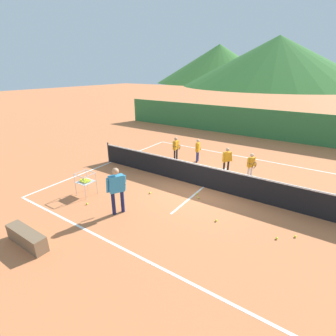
{
  "coord_description": "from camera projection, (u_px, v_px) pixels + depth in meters",
  "views": [
    {
      "loc": [
        3.93,
        -8.57,
        4.58
      ],
      "look_at": [
        -0.83,
        -1.44,
        1.15
      ],
      "focal_mm": 26.4,
      "sensor_mm": 36.0,
      "label": 1
    }
  ],
  "objects": [
    {
      "name": "ground_plane",
      "position": [
        203.0,
        187.0,
        10.35
      ],
      "size": [
        120.0,
        120.0,
        0.0
      ],
      "primitive_type": "plane",
      "color": "#C67042"
    },
    {
      "name": "line_baseline_far",
      "position": [
        240.0,
        156.0,
        13.98
      ],
      "size": [
        10.83,
        0.08,
        0.01
      ],
      "primitive_type": "cube",
      "color": "white",
      "rests_on": "ground"
    },
    {
      "name": "tennis_ball_4",
      "position": [
        114.0,
        204.0,
        8.96
      ],
      "size": [
        0.07,
        0.07,
        0.07
      ],
      "primitive_type": "sphere",
      "color": "yellow",
      "rests_on": "ground"
    },
    {
      "name": "line_sideline_west",
      "position": [
        112.0,
        162.0,
        13.14
      ],
      "size": [
        0.08,
        9.42,
        0.01
      ],
      "primitive_type": "cube",
      "color": "white",
      "rests_on": "ground"
    },
    {
      "name": "tennis_ball_5",
      "position": [
        216.0,
        221.0,
        7.99
      ],
      "size": [
        0.07,
        0.07,
        0.07
      ],
      "primitive_type": "sphere",
      "color": "yellow",
      "rests_on": "ground"
    },
    {
      "name": "tennis_ball_3",
      "position": [
        150.0,
        193.0,
        9.78
      ],
      "size": [
        0.07,
        0.07,
        0.07
      ],
      "primitive_type": "sphere",
      "color": "yellow",
      "rests_on": "ground"
    },
    {
      "name": "windscreen_fence",
      "position": [
        264.0,
        124.0,
        17.3
      ],
      "size": [
        23.82,
        0.08,
        2.03
      ],
      "primitive_type": "cube",
      "color": "#33753D",
      "rests_on": "ground"
    },
    {
      "name": "student_0",
      "position": [
        176.0,
        147.0,
        13.14
      ],
      "size": [
        0.42,
        0.6,
        1.26
      ],
      "color": "black",
      "rests_on": "ground"
    },
    {
      "name": "hill_1",
      "position": [
        276.0,
        61.0,
        69.61
      ],
      "size": [
        52.22,
        52.22,
        13.35
      ],
      "primitive_type": "cone",
      "color": "#2D6628",
      "rests_on": "ground"
    },
    {
      "name": "hill_0",
      "position": [
        218.0,
        64.0,
        87.4
      ],
      "size": [
        43.49,
        43.49,
        12.76
      ],
      "primitive_type": "cone",
      "color": "#38702D",
      "rests_on": "ground"
    },
    {
      "name": "line_service_center",
      "position": [
        203.0,
        187.0,
        10.34
      ],
      "size": [
        0.08,
        5.02,
        0.01
      ],
      "primitive_type": "cube",
      "color": "white",
      "rests_on": "ground"
    },
    {
      "name": "student_3",
      "position": [
        251.0,
        164.0,
        10.87
      ],
      "size": [
        0.41,
        0.66,
        1.19
      ],
      "color": "silver",
      "rests_on": "ground"
    },
    {
      "name": "instructor",
      "position": [
        117.0,
        187.0,
        8.13
      ],
      "size": [
        0.53,
        0.83,
        1.66
      ],
      "color": "#191E4C",
      "rests_on": "ground"
    },
    {
      "name": "tennis_ball_7",
      "position": [
        198.0,
        198.0,
        9.42
      ],
      "size": [
        0.07,
        0.07,
        0.07
      ],
      "primitive_type": "sphere",
      "color": "yellow",
      "rests_on": "ground"
    },
    {
      "name": "student_1",
      "position": [
        198.0,
        148.0,
        12.91
      ],
      "size": [
        0.27,
        0.51,
        1.23
      ],
      "color": "navy",
      "rests_on": "ground"
    },
    {
      "name": "courtside_bench",
      "position": [
        27.0,
        238.0,
        6.87
      ],
      "size": [
        1.5,
        0.36,
        0.46
      ],
      "primitive_type": "cube",
      "color": "brown",
      "rests_on": "ground"
    },
    {
      "name": "tennis_ball_0",
      "position": [
        295.0,
        236.0,
        7.23
      ],
      "size": [
        0.07,
        0.07,
        0.07
      ],
      "primitive_type": "sphere",
      "color": "yellow",
      "rests_on": "ground"
    },
    {
      "name": "student_2",
      "position": [
        227.0,
        158.0,
        11.4
      ],
      "size": [
        0.42,
        0.49,
        1.27
      ],
      "color": "black",
      "rests_on": "ground"
    },
    {
      "name": "tennis_net",
      "position": [
        204.0,
        176.0,
        10.16
      ],
      "size": [
        11.22,
        0.08,
        1.05
      ],
      "color": "#333338",
      "rests_on": "ground"
    },
    {
      "name": "tennis_ball_6",
      "position": [
        277.0,
        238.0,
        7.15
      ],
      "size": [
        0.07,
        0.07,
        0.07
      ],
      "primitive_type": "sphere",
      "color": "yellow",
      "rests_on": "ground"
    },
    {
      "name": "tennis_ball_2",
      "position": [
        87.0,
        204.0,
        8.99
      ],
      "size": [
        0.07,
        0.07,
        0.07
      ],
      "primitive_type": "sphere",
      "color": "yellow",
      "rests_on": "ground"
    },
    {
      "name": "tennis_ball_1",
      "position": [
        196.0,
        194.0,
        9.69
      ],
      "size": [
        0.07,
        0.07,
        0.07
      ],
      "primitive_type": "sphere",
      "color": "yellow",
      "rests_on": "ground"
    },
    {
      "name": "line_baseline_near",
      "position": [
        127.0,
        251.0,
        6.71
      ],
      "size": [
        10.83,
        0.08,
        0.01
      ],
      "primitive_type": "cube",
      "color": "white",
      "rests_on": "ground"
    },
    {
      "name": "ball_cart",
      "position": [
        85.0,
        181.0,
        9.52
      ],
      "size": [
        0.58,
        0.58,
        0.9
      ],
      "color": "#B7B7BC",
      "rests_on": "ground"
    }
  ]
}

